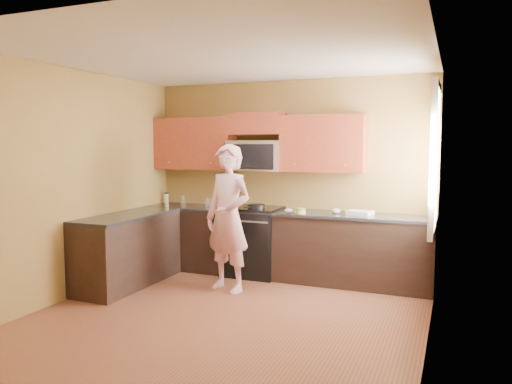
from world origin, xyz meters
The scene contains 26 objects.
floor centered at (0.00, 0.00, 0.00)m, with size 4.00×4.00×0.00m, color brown.
ceiling centered at (0.00, 0.00, 2.70)m, with size 4.00×4.00×0.00m, color white.
wall_back centered at (0.00, 2.00, 1.35)m, with size 4.00×4.00×0.00m, color olive.
wall_front centered at (0.00, -2.00, 1.35)m, with size 4.00×4.00×0.00m, color olive.
wall_left centered at (-2.00, 0.00, 1.35)m, with size 4.00×4.00×0.00m, color olive.
wall_right centered at (2.00, 0.00, 1.35)m, with size 4.00×4.00×0.00m, color olive.
cabinet_back_run centered at (0.00, 1.70, 0.44)m, with size 4.00×0.60×0.88m, color black.
cabinet_left_run centered at (-1.70, 0.60, 0.44)m, with size 0.60×1.60×0.88m, color black.
countertop_back centered at (0.00, 1.69, 0.90)m, with size 4.00×0.62×0.04m, color black.
countertop_left centered at (-1.69, 0.60, 0.90)m, with size 0.62×1.60×0.04m, color black.
stove centered at (-0.40, 1.68, 0.47)m, with size 0.76×0.65×0.95m, color black, non-canonical shape.
microwave centered at (-0.40, 1.80, 1.45)m, with size 0.76×0.40×0.42m, color silver, non-canonical shape.
upper_cab_left centered at (-1.39, 1.83, 1.45)m, with size 1.22×0.33×0.75m, color maroon, non-canonical shape.
upper_cab_right centered at (0.54, 1.83, 1.45)m, with size 1.12×0.33×0.75m, color maroon, non-canonical shape.
upper_cab_over_mw centered at (-0.40, 1.83, 2.10)m, with size 0.76×0.33×0.30m, color maroon.
window centered at (1.98, 1.20, 1.65)m, with size 0.06×1.06×1.66m, color white, non-canonical shape.
woman centered at (-0.40, 0.87, 0.91)m, with size 0.66×0.44×1.82m, color pink.
frying_pan centered at (-0.32, 1.60, 0.95)m, with size 0.24×0.41×0.05m, color black, non-canonical shape.
butter_tub centered at (0.34, 1.50, 0.92)m, with size 0.13×0.13×0.09m, color #FFBF43, non-canonical shape.
toast_slice centered at (0.31, 1.60, 0.93)m, with size 0.11×0.11×0.01m, color #B27F47.
napkin_a centered at (0.18, 1.50, 0.95)m, with size 0.11×0.12×0.06m, color silver.
napkin_b centered at (0.77, 1.67, 0.95)m, with size 0.12×0.13×0.07m, color silver.
dish_towel centered at (1.07, 1.70, 0.95)m, with size 0.30×0.24×0.05m, color white.
travel_mug centered at (-1.90, 1.84, 0.92)m, with size 0.08×0.08×0.16m, color silver, non-canonical shape.
glass_a centered at (-1.62, 1.88, 0.98)m, with size 0.07×0.07×0.12m, color silver.
glass_c centered at (-1.14, 1.75, 0.98)m, with size 0.07×0.07×0.12m, color silver.
Camera 1 is at (2.20, -4.60, 1.81)m, focal length 34.71 mm.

